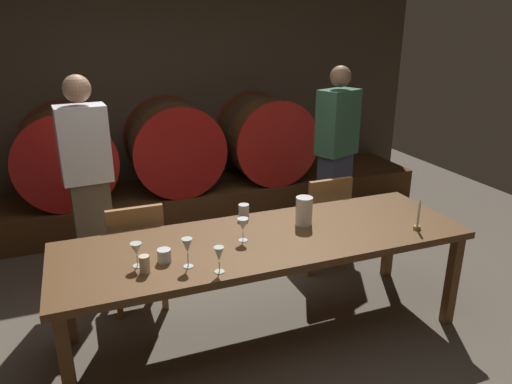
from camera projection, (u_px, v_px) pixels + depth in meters
name	position (u px, v px, depth m)	size (l,w,h in m)	color
ground_plane	(239.00, 326.00, 3.49)	(8.44, 8.44, 0.00)	brown
back_wall	(159.00, 88.00, 5.46)	(6.49, 0.24, 2.79)	#473A2D
barrel_shelf	(175.00, 202.00, 5.39)	(5.84, 0.90, 0.36)	#4C2D16
wine_barrel_left	(66.00, 155.00, 4.80)	(0.98, 0.84, 0.98)	brown
wine_barrel_center	(173.00, 145.00, 5.17)	(0.98, 0.84, 0.98)	#513319
wine_barrel_right	(265.00, 137.00, 5.54)	(0.98, 0.84, 0.98)	#513319
dining_table	(266.00, 246.00, 3.20)	(2.77, 0.87, 0.75)	brown
chair_left	(137.00, 251.00, 3.56)	(0.40, 0.40, 0.88)	olive
chair_right	(323.00, 218.00, 4.16)	(0.41, 0.41, 0.88)	olive
guest_left	(88.00, 181.00, 3.83)	(0.40, 0.27, 1.75)	brown
guest_right	(336.00, 156.00, 4.57)	(0.44, 0.36, 1.74)	#33384C
candle_center	(418.00, 221.00, 3.28)	(0.05, 0.05, 0.22)	olive
pitcher	(304.00, 211.00, 3.35)	(0.12, 0.12, 0.21)	white
wine_glass_far_left	(136.00, 250.00, 2.77)	(0.07, 0.07, 0.15)	silver
wine_glass_center_left	(187.00, 247.00, 2.75)	(0.06, 0.06, 0.18)	silver
wine_glass_center_right	(219.00, 255.00, 2.70)	(0.06, 0.06, 0.16)	silver
wine_glass_far_right	(243.00, 225.00, 3.10)	(0.07, 0.07, 0.16)	white
cup_left	(145.00, 264.00, 2.72)	(0.06, 0.06, 0.11)	beige
cup_center	(164.00, 256.00, 2.84)	(0.08, 0.08, 0.08)	silver
cup_right	(244.00, 211.00, 3.47)	(0.08, 0.08, 0.11)	silver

